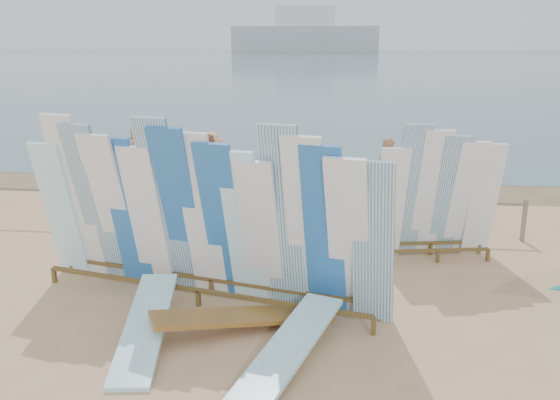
# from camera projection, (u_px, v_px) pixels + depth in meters

# --- Properties ---
(ground) EXTENTS (160.00, 160.00, 0.00)m
(ground) POSITION_uv_depth(u_px,v_px,m) (213.00, 284.00, 10.34)
(ground) COLOR tan
(ground) RESTS_ON ground
(ocean) EXTENTS (320.00, 240.00, 0.02)m
(ocean) POSITION_uv_depth(u_px,v_px,m) (341.00, 58.00, 133.03)
(ocean) COLOR #406072
(ocean) RESTS_ON ground
(wet_sand_strip) EXTENTS (40.00, 2.60, 0.01)m
(wet_sand_strip) POSITION_uv_depth(u_px,v_px,m) (268.00, 186.00, 17.24)
(wet_sand_strip) COLOR olive
(wet_sand_strip) RESTS_ON ground
(distant_ship) EXTENTS (45.00, 8.00, 14.00)m
(distant_ship) POSITION_uv_depth(u_px,v_px,m) (305.00, 35.00, 182.82)
(distant_ship) COLOR #999EA3
(distant_ship) RESTS_ON ocean
(fence) EXTENTS (12.08, 0.08, 0.90)m
(fence) POSITION_uv_depth(u_px,v_px,m) (242.00, 203.00, 13.05)
(fence) COLOR #7D6B5E
(fence) RESTS_ON ground
(main_surfboard_rack) EXTENTS (6.04, 2.02, 3.02)m
(main_surfboard_rack) POSITION_uv_depth(u_px,v_px,m) (202.00, 221.00, 9.35)
(main_surfboard_rack) COLOR brown
(main_surfboard_rack) RESTS_ON ground
(side_surfboard_rack) EXTENTS (2.41, 1.04, 2.69)m
(side_surfboard_rack) POSITION_uv_depth(u_px,v_px,m) (437.00, 199.00, 11.22)
(side_surfboard_rack) COLOR brown
(side_surfboard_rack) RESTS_ON ground
(vendor_table) EXTENTS (1.07, 0.92, 1.20)m
(vendor_table) POSITION_uv_depth(u_px,v_px,m) (325.00, 254.00, 10.64)
(vendor_table) COLOR brown
(vendor_table) RESTS_ON ground
(flat_board_b) EXTENTS (1.41, 2.72, 0.42)m
(flat_board_b) POSITION_uv_depth(u_px,v_px,m) (287.00, 364.00, 7.79)
(flat_board_b) COLOR #99DFF5
(flat_board_b) RESTS_ON ground
(flat_board_c) EXTENTS (2.65, 1.71, 0.39)m
(flat_board_c) POSITION_uv_depth(u_px,v_px,m) (244.00, 329.00, 8.74)
(flat_board_c) COLOR #9C692A
(flat_board_c) RESTS_ON ground
(flat_board_a) EXTENTS (0.96, 2.74, 0.44)m
(flat_board_a) POSITION_uv_depth(u_px,v_px,m) (147.00, 339.00, 8.44)
(flat_board_a) COLOR #99DFF5
(flat_board_a) RESTS_ON ground
(beach_chair_left) EXTENTS (0.59, 0.61, 0.78)m
(beach_chair_left) POSITION_uv_depth(u_px,v_px,m) (231.00, 207.00, 14.28)
(beach_chair_left) COLOR red
(beach_chair_left) RESTS_ON ground
(beach_chair_right) EXTENTS (0.65, 0.66, 0.77)m
(beach_chair_right) POSITION_uv_depth(u_px,v_px,m) (254.00, 213.00, 13.74)
(beach_chair_right) COLOR red
(beach_chair_right) RESTS_ON ground
(stroller) EXTENTS (0.61, 0.78, 0.95)m
(stroller) POSITION_uv_depth(u_px,v_px,m) (337.00, 210.00, 13.42)
(stroller) COLOR red
(stroller) RESTS_ON ground
(beachgoer_7) EXTENTS (0.68, 0.69, 1.72)m
(beachgoer_7) POSITION_uv_depth(u_px,v_px,m) (388.00, 171.00, 15.22)
(beachgoer_7) COLOR #8C6042
(beachgoer_7) RESTS_ON ground
(beachgoer_9) EXTENTS (1.19, 0.93, 1.71)m
(beachgoer_9) POSITION_uv_depth(u_px,v_px,m) (437.00, 168.00, 15.51)
(beachgoer_9) COLOR tan
(beachgoer_9) RESTS_ON ground
(beachgoer_6) EXTENTS (0.91, 0.75, 1.68)m
(beachgoer_6) POSITION_uv_depth(u_px,v_px,m) (412.00, 188.00, 13.56)
(beachgoer_6) COLOR tan
(beachgoer_6) RESTS_ON ground
(beachgoer_0) EXTENTS (0.88, 0.98, 1.85)m
(beachgoer_0) POSITION_uv_depth(u_px,v_px,m) (80.00, 171.00, 14.93)
(beachgoer_0) COLOR tan
(beachgoer_0) RESTS_ON ground
(beachgoer_2) EXTENTS (0.60, 0.85, 1.59)m
(beachgoer_2) POSITION_uv_depth(u_px,v_px,m) (164.00, 172.00, 15.38)
(beachgoer_2) COLOR beige
(beachgoer_2) RESTS_ON ground
(beachgoer_3) EXTENTS (1.06, 1.16, 1.72)m
(beachgoer_3) POSITION_uv_depth(u_px,v_px,m) (212.00, 164.00, 16.08)
(beachgoer_3) COLOR tan
(beachgoer_3) RESTS_ON ground
(beachgoer_4) EXTENTS (0.60, 1.13, 1.85)m
(beachgoer_4) POSITION_uv_depth(u_px,v_px,m) (210.00, 170.00, 15.03)
(beachgoer_4) COLOR #8C6042
(beachgoer_4) RESTS_ON ground
(beachgoer_8) EXTENTS (0.85, 0.98, 1.84)m
(beachgoer_8) POSITION_uv_depth(u_px,v_px,m) (436.00, 190.00, 13.07)
(beachgoer_8) COLOR beige
(beachgoer_8) RESTS_ON ground
(beachgoer_11) EXTENTS (1.59, 1.37, 1.72)m
(beachgoer_11) POSITION_uv_depth(u_px,v_px,m) (140.00, 154.00, 17.50)
(beachgoer_11) COLOR beige
(beachgoer_11) RESTS_ON ground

